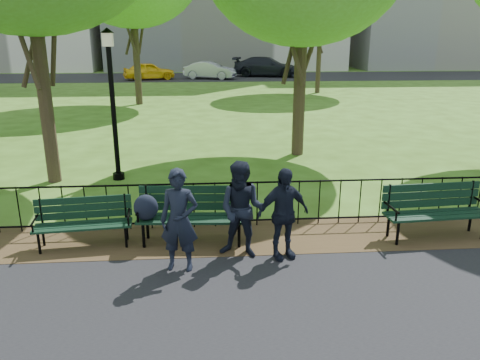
{
  "coord_description": "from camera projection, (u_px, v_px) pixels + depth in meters",
  "views": [
    {
      "loc": [
        -0.35,
        -6.3,
        3.54
      ],
      "look_at": [
        0.24,
        1.5,
        1.09
      ],
      "focal_mm": 35.0,
      "sensor_mm": 36.0,
      "label": 1
    }
  ],
  "objects": [
    {
      "name": "ground",
      "position": [
        232.0,
        278.0,
        7.08
      ],
      "size": [
        120.0,
        120.0,
        0.0
      ],
      "primitive_type": "plane",
      "color": "#375516"
    },
    {
      "name": "dirt_strip",
      "position": [
        227.0,
        237.0,
        8.5
      ],
      "size": [
        60.0,
        1.6,
        0.01
      ],
      "primitive_type": "cube",
      "color": "#392A17",
      "rests_on": "ground"
    },
    {
      "name": "far_street",
      "position": [
        208.0,
        77.0,
        40.39
      ],
      "size": [
        70.0,
        9.0,
        0.01
      ],
      "primitive_type": "cube",
      "color": "black",
      "rests_on": "ground"
    },
    {
      "name": "iron_fence",
      "position": [
        226.0,
        202.0,
        8.83
      ],
      "size": [
        24.06,
        0.06,
        1.0
      ],
      "color": "black",
      "rests_on": "ground"
    },
    {
      "name": "park_bench_main",
      "position": [
        174.0,
        208.0,
        8.09
      ],
      "size": [
        1.95,
        0.71,
        1.07
      ],
      "rotation": [
        0.0,
        0.0,
        -0.07
      ],
      "color": "black",
      "rests_on": "ground"
    },
    {
      "name": "park_bench_left_a",
      "position": [
        83.0,
        217.0,
        8.04
      ],
      "size": [
        1.67,
        0.67,
        0.92
      ],
      "rotation": [
        0.0,
        0.0,
        0.11
      ],
      "color": "black",
      "rests_on": "ground"
    },
    {
      "name": "park_bench_right_a",
      "position": [
        434.0,
        205.0,
        8.39
      ],
      "size": [
        1.89,
        0.7,
        1.05
      ],
      "rotation": [
        0.0,
        0.0,
        0.07
      ],
      "color": "black",
      "rests_on": "ground"
    },
    {
      "name": "lamppost",
      "position": [
        113.0,
        100.0,
        11.33
      ],
      "size": [
        0.33,
        0.33,
        3.69
      ],
      "color": "black",
      "rests_on": "ground"
    },
    {
      "name": "person_left",
      "position": [
        179.0,
        220.0,
        7.12
      ],
      "size": [
        0.65,
        0.48,
        1.62
      ],
      "primitive_type": "imported",
      "rotation": [
        0.0,
        0.0,
        -0.17
      ],
      "color": "black",
      "rests_on": "asphalt_path"
    },
    {
      "name": "person_mid",
      "position": [
        242.0,
        210.0,
        7.56
      ],
      "size": [
        0.87,
        0.63,
        1.61
      ],
      "primitive_type": "imported",
      "rotation": [
        0.0,
        0.0,
        -0.32
      ],
      "color": "black",
      "rests_on": "asphalt_path"
    },
    {
      "name": "person_right",
      "position": [
        283.0,
        214.0,
        7.52
      ],
      "size": [
        0.96,
        0.6,
        1.52
      ],
      "primitive_type": "imported",
      "rotation": [
        0.0,
        0.0,
        0.29
      ],
      "color": "black",
      "rests_on": "asphalt_path"
    },
    {
      "name": "taxi",
      "position": [
        149.0,
        71.0,
        37.63
      ],
      "size": [
        4.36,
        2.8,
        1.38
      ],
      "primitive_type": "imported",
      "rotation": [
        0.0,
        0.0,
        1.88
      ],
      "color": "yellow",
      "rests_on": "far_street"
    },
    {
      "name": "sedan_silver",
      "position": [
        210.0,
        70.0,
        38.27
      ],
      "size": [
        4.47,
        2.73,
        1.39
      ],
      "primitive_type": "imported",
      "rotation": [
        0.0,
        0.0,
        1.25
      ],
      "color": "#A7A9AF",
      "rests_on": "far_street"
    },
    {
      "name": "sedan_dark",
      "position": [
        267.0,
        67.0,
        40.44
      ],
      "size": [
        6.15,
        3.81,
        1.66
      ],
      "primitive_type": "imported",
      "rotation": [
        0.0,
        0.0,
        1.29
      ],
      "color": "black",
      "rests_on": "far_street"
    }
  ]
}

